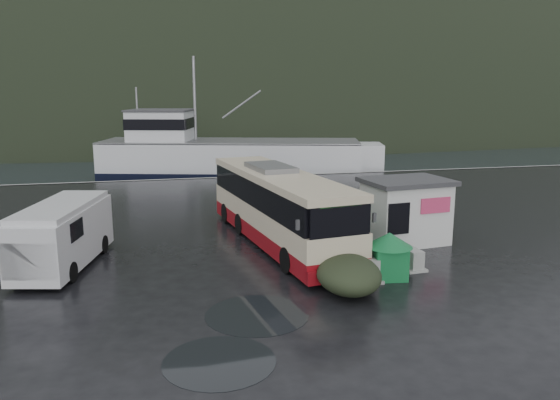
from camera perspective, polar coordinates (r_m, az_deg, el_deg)
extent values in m
plane|color=black|center=(20.70, -4.18, -6.49)|extent=(160.00, 160.00, 0.00)
cube|color=black|center=(129.65, -11.79, 8.50)|extent=(300.00, 180.00, 0.02)
cube|color=#999993|center=(40.09, -8.60, 2.24)|extent=(160.00, 0.60, 1.50)
ellipsoid|color=black|center=(269.85, -10.39, 10.03)|extent=(780.00, 540.00, 570.00)
cylinder|color=black|center=(16.11, -2.43, -11.87)|extent=(3.02, 3.02, 0.01)
cylinder|color=black|center=(13.67, -6.37, -16.44)|extent=(2.74, 2.74, 0.01)
cylinder|color=black|center=(25.95, 2.81, -2.73)|extent=(3.30, 3.30, 0.01)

